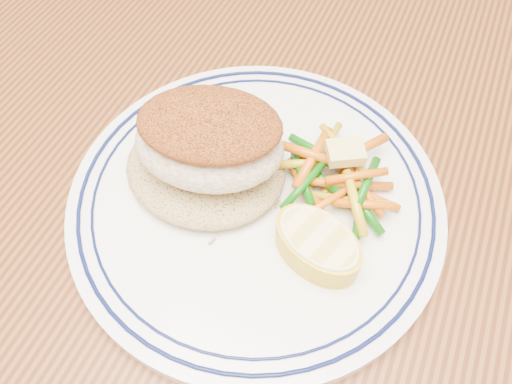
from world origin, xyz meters
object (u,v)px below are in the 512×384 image
object	(u,v)px
dining_table	(283,270)
fish_fillet	(209,139)
lemon_wedge	(317,244)
rice_pilaf	(205,165)
vegetable_pile	(336,177)
plate	(256,199)

from	to	relation	value
dining_table	fish_fillet	size ratio (longest dim) A/B	11.73
dining_table	lemon_wedge	bearing A→B (deg)	-42.07
rice_pilaf	vegetable_pile	bearing A→B (deg)	16.54
dining_table	rice_pilaf	distance (m)	0.14
fish_fillet	rice_pilaf	bearing A→B (deg)	177.95
vegetable_pile	lemon_wedge	world-z (taller)	same
dining_table	plate	distance (m)	0.11
plate	lemon_wedge	bearing A→B (deg)	-25.95
rice_pilaf	lemon_wedge	size ratio (longest dim) A/B	1.62
dining_table	rice_pilaf	xyz separation A→B (m)	(-0.07, 0.00, 0.12)
dining_table	lemon_wedge	xyz separation A→B (m)	(0.03, -0.03, 0.13)
plate	lemon_wedge	world-z (taller)	lemon_wedge
plate	rice_pilaf	distance (m)	0.05
fish_fillet	vegetable_pile	xyz separation A→B (m)	(0.09, 0.03, -0.03)
fish_fillet	lemon_wedge	size ratio (longest dim) A/B	1.60
lemon_wedge	rice_pilaf	bearing A→B (deg)	162.93
dining_table	plate	world-z (taller)	plate
plate	dining_table	bearing A→B (deg)	-2.04
plate	vegetable_pile	world-z (taller)	vegetable_pile
rice_pilaf	fish_fillet	world-z (taller)	fish_fillet
fish_fillet	lemon_wedge	bearing A→B (deg)	-18.01
dining_table	vegetable_pile	world-z (taller)	vegetable_pile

